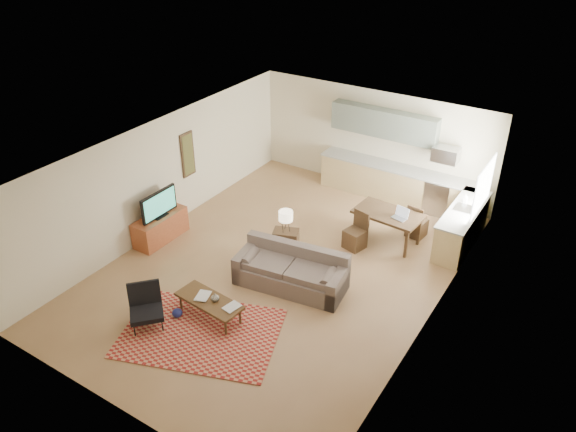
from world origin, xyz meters
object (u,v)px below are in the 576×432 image
Objects in this scene: sofa at (291,270)px; armchair at (146,309)px; coffee_table at (210,308)px; dining_table at (387,227)px; tv_credenza at (160,227)px; console_table at (286,243)px.

sofa is 2.95× the size of armchair.
sofa is 1.73× the size of coffee_table.
dining_table is at bearing 61.73° from sofa.
tv_credenza is (-2.70, 1.53, 0.11)m from coffee_table.
armchair reaches higher than tv_credenza.
dining_table is (1.64, 1.71, 0.06)m from console_table.
coffee_table is 2.14× the size of console_table.
tv_credenza reaches higher than coffee_table.
sofa reaches higher than console_table.
tv_credenza is 2.13× the size of console_table.
dining_table reaches higher than coffee_table.
dining_table is (4.44, 2.68, 0.07)m from tv_credenza.
coffee_table is (-0.78, -1.63, -0.20)m from sofa.
dining_table is (2.56, 5.03, -0.02)m from armchair.
tv_credenza is (-3.48, -0.09, -0.10)m from sofa.
console_table is 2.37m from dining_table.
armchair reaches higher than dining_table.
dining_table is at bearing 24.68° from console_table.
coffee_table is at bearing -123.61° from sofa.
dining_table is at bearing 15.45° from armchair.
armchair is 3.01m from tv_credenza.
coffee_table is at bearing -29.61° from tv_credenza.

